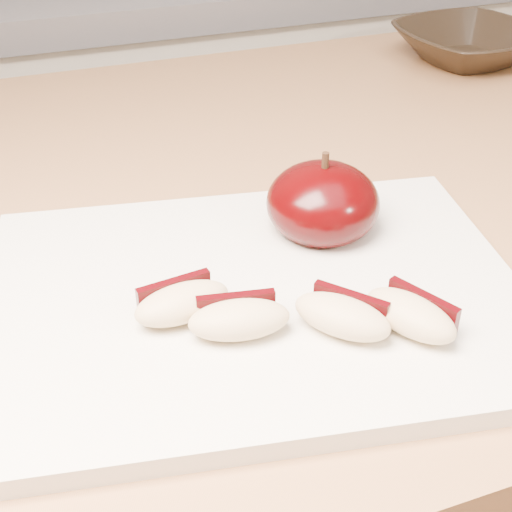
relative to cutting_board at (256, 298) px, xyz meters
name	(u,v)px	position (x,y,z in m)	size (l,w,h in m)	color
back_cabinet	(148,214)	(0.09, 0.85, -0.44)	(2.40, 0.62, 0.94)	silver
cutting_board	(256,298)	(0.00, 0.00, 0.00)	(0.33, 0.24, 0.01)	silver
apple_half	(323,203)	(0.07, 0.05, 0.03)	(0.09, 0.09, 0.07)	black
apple_wedge_a	(181,302)	(-0.05, -0.01, 0.02)	(0.06, 0.04, 0.02)	#D0B384
apple_wedge_b	(239,318)	(-0.02, -0.03, 0.02)	(0.06, 0.04, 0.02)	#D0B384
apple_wedge_c	(343,315)	(0.03, -0.05, 0.02)	(0.06, 0.06, 0.02)	#D0B384
apple_wedge_d	(412,314)	(0.07, -0.06, 0.02)	(0.05, 0.06, 0.02)	#D0B384
bowl	(468,44)	(0.39, 0.35, 0.01)	(0.16, 0.16, 0.04)	black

